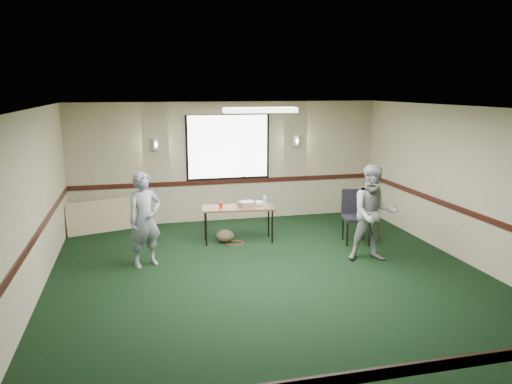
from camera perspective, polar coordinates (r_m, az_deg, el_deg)
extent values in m
plane|color=black|center=(7.92, 2.25, -10.42)|extent=(8.00, 8.00, 0.00)
plane|color=tan|center=(11.35, -3.22, 3.46)|extent=(7.00, 0.00, 7.00)
plane|color=tan|center=(4.02, 18.61, -13.11)|extent=(7.00, 0.00, 7.00)
plane|color=tan|center=(7.39, -24.78, -2.19)|extent=(0.00, 8.00, 8.00)
plane|color=tan|center=(9.11, 24.03, 0.36)|extent=(0.00, 8.00, 8.00)
plane|color=beige|center=(7.34, 2.42, 9.48)|extent=(8.00, 8.00, 0.00)
cube|color=#33140E|center=(11.41, -3.18, 1.22)|extent=(7.00, 0.03, 0.10)
cube|color=#33140E|center=(4.23, 18.08, -18.58)|extent=(7.00, 0.03, 0.10)
cube|color=#33140E|center=(7.50, -24.37, -5.52)|extent=(0.03, 8.00, 0.10)
cube|color=#33140E|center=(9.19, 23.72, -2.40)|extent=(0.03, 8.00, 0.10)
cube|color=black|center=(11.28, -3.21, 5.20)|extent=(1.90, 0.01, 1.50)
cube|color=white|center=(11.28, -3.21, 5.20)|extent=(1.80, 0.02, 1.40)
cube|color=tan|center=(11.22, -3.25, 9.11)|extent=(2.05, 0.08, 0.10)
cylinder|color=silver|center=(11.06, -11.40, 5.38)|extent=(0.16, 0.16, 0.25)
cylinder|color=silver|center=(11.63, 4.63, 5.88)|extent=(0.16, 0.16, 0.25)
cube|color=white|center=(8.31, 0.49, 9.35)|extent=(1.20, 0.32, 0.08)
cube|color=#4F2916|center=(9.82, -2.05, -1.82)|extent=(1.45, 0.70, 0.04)
cylinder|color=black|center=(9.65, -5.72, -4.27)|extent=(0.03, 0.03, 0.66)
cylinder|color=black|center=(9.78, 1.87, -4.00)|extent=(0.03, 0.03, 0.66)
cylinder|color=black|center=(10.08, -5.82, -3.57)|extent=(0.03, 0.03, 0.66)
cylinder|color=black|center=(10.21, 1.44, -3.32)|extent=(0.03, 0.03, 0.66)
cube|color=gray|center=(9.85, -1.08, -1.37)|extent=(0.36, 0.32, 0.10)
cube|color=silver|center=(10.03, 0.32, -1.26)|extent=(0.25, 0.23, 0.05)
cylinder|color=red|center=(9.76, -4.04, -1.49)|extent=(0.07, 0.07, 0.11)
cylinder|color=#8CBCE5|center=(9.78, 1.01, -1.10)|extent=(0.07, 0.07, 0.22)
ellipsoid|color=#4B422B|center=(9.91, -3.58, -5.05)|extent=(0.41, 0.34, 0.25)
torus|color=#B52F16|center=(9.86, -2.41, -5.84)|extent=(0.44, 0.44, 0.02)
cube|color=#9D8D61|center=(11.01, -17.49, -2.70)|extent=(1.33, 0.58, 0.68)
cube|color=black|center=(9.95, 11.40, -2.94)|extent=(0.60, 0.60, 0.07)
cube|color=black|center=(10.12, 11.15, -1.05)|extent=(0.50, 0.16, 0.50)
cylinder|color=black|center=(9.78, 10.39, -4.80)|extent=(0.03, 0.03, 0.47)
cylinder|color=black|center=(9.87, 12.81, -4.73)|extent=(0.03, 0.03, 0.47)
cylinder|color=black|center=(10.18, 9.90, -4.12)|extent=(0.03, 0.03, 0.47)
cylinder|color=black|center=(10.27, 12.23, -4.06)|extent=(0.03, 0.03, 0.47)
imported|color=#3B4C82|center=(8.65, -12.60, -3.09)|extent=(0.71, 0.61, 1.63)
imported|color=#708CAF|center=(8.93, 13.29, -2.40)|extent=(0.94, 0.80, 1.70)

